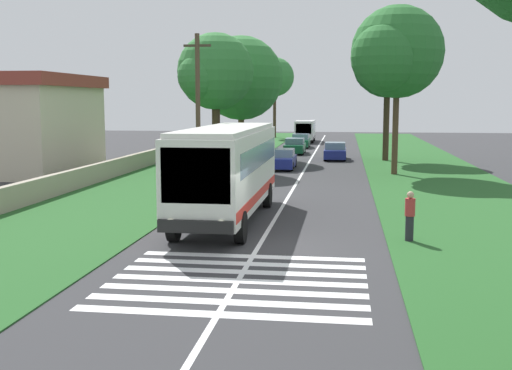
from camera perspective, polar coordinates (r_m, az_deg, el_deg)
name	(u,v)px	position (r m, az deg, el deg)	size (l,w,h in m)	color
ground	(258,247)	(20.81, 0.19, -5.60)	(160.00, 160.00, 0.00)	#333335
grass_verge_left	(153,184)	(37.04, -9.28, 0.12)	(120.00, 8.00, 0.04)	#235623
grass_verge_right	(446,189)	(35.81, 16.66, -0.35)	(120.00, 8.00, 0.04)	#235623
centre_line	(294,187)	(35.50, 3.47, -0.14)	(110.00, 0.16, 0.01)	silver
coach_bus	(228,167)	(25.01, -2.53, 1.60)	(11.16, 2.62, 3.73)	silver
zebra_crossing	(238,281)	(16.99, -1.64, -8.60)	(5.85, 6.80, 0.01)	silver
trailing_car_0	(282,160)	(44.72, 2.38, 2.30)	(4.30, 1.78, 1.43)	navy
trailing_car_1	(335,152)	(52.24, 7.13, 3.00)	(4.30, 1.78, 1.43)	navy
trailing_car_2	(295,146)	(57.92, 3.52, 3.48)	(4.30, 1.78, 1.43)	#145933
trailing_car_3	(301,141)	(65.69, 4.05, 3.95)	(4.30, 1.78, 1.43)	#145933
trailing_minibus_0	(305,129)	(74.43, 4.44, 5.04)	(6.00, 2.14, 2.53)	silver
roadside_tree_left_0	(240,81)	(52.44, -1.48, 9.36)	(8.25, 6.81, 9.98)	brown
roadside_tree_left_1	(274,78)	(83.46, 1.63, 9.60)	(5.69, 5.04, 10.38)	#3D2D1E
roadside_tree_left_2	(214,74)	(44.33, -3.76, 9.96)	(6.03, 5.25, 9.37)	#3D2D1E
roadside_tree_right_0	(394,55)	(42.06, 12.33, 11.34)	(7.38, 5.89, 10.74)	#4C3826
roadside_tree_right_1	(385,66)	(51.67, 11.56, 10.42)	(6.33, 5.29, 10.24)	#3D2D1E
utility_pole	(198,111)	(32.79, -5.24, 6.61)	(0.24, 1.40, 8.08)	#473828
roadside_wall	(125,165)	(42.76, -11.67, 1.80)	(70.00, 0.40, 1.09)	#9E937F
roadside_building	(28,123)	(44.82, -19.83, 5.23)	(10.49, 7.42, 6.47)	beige
pedestrian	(410,215)	(22.01, 13.66, -2.68)	(0.34, 0.34, 1.69)	#26262D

